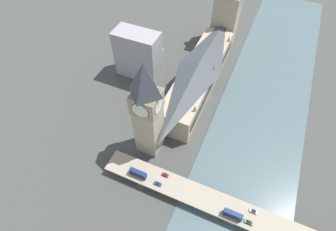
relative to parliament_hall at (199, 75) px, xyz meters
name	(u,v)px	position (x,y,z in m)	size (l,w,h in m)	color
ground_plane	(212,100)	(-14.26, 8.00, -13.43)	(600.00, 600.00, 0.00)	#424442
river_water	(261,115)	(-50.72, 8.00, -13.28)	(60.91, 360.00, 0.30)	#4C6066
parliament_hall	(199,75)	(0.00, 0.00, 0.00)	(22.98, 103.09, 27.07)	tan
clock_tower	(147,110)	(10.02, 62.28, 22.93)	(14.71, 14.71, 68.96)	tan
victoria_tower	(227,14)	(0.05, -65.54, 13.62)	(20.00, 20.00, 58.11)	tan
road_bridge	(235,211)	(-50.72, 83.83, -8.63)	(153.83, 13.64, 5.88)	gray
double_decker_bus_lead	(233,215)	(-49.78, 87.30, -4.94)	(10.03, 2.56, 4.75)	navy
double_decker_bus_rear	(138,173)	(5.83, 86.41, -4.96)	(10.44, 2.58, 4.73)	navy
car_northbound_mid	(249,222)	(-58.33, 87.12, -6.89)	(4.60, 1.93, 1.32)	#2D5638
car_northbound_tail	(158,184)	(-6.81, 86.89, -6.87)	(4.53, 1.90, 1.38)	navy
car_southbound_mid	(253,211)	(-59.32, 80.57, -6.86)	(4.07, 1.81, 1.38)	silver
car_southbound_tail	(165,175)	(-8.40, 80.27, -6.93)	(4.08, 1.94, 1.23)	maroon
city_block_west	(138,54)	(48.57, 3.20, 5.34)	(33.44, 16.98, 37.55)	#939399
city_block_center	(144,59)	(48.17, -3.68, -4.17)	(28.97, 15.35, 18.53)	#A39E93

